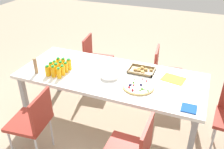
{
  "coord_description": "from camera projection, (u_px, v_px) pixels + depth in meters",
  "views": [
    {
      "loc": [
        0.99,
        -2.43,
        2.24
      ],
      "look_at": [
        0.03,
        -0.02,
        0.75
      ],
      "focal_mm": 39.71,
      "sensor_mm": 36.0,
      "label": 1
    }
  ],
  "objects": [
    {
      "name": "juice_bottle_11",
      "position": [
        69.0,
        64.0,
        3.11
      ],
      "size": [
        0.06,
        0.06,
        0.15
      ],
      "color": "#F9AE14",
      "rests_on": "party_table"
    },
    {
      "name": "chair_far_right",
      "position": [
        164.0,
        70.0,
        3.61
      ],
      "size": [
        0.44,
        0.44,
        0.83
      ],
      "rotation": [
        0.0,
        0.0,
        -1.45
      ],
      "color": "maroon",
      "rests_on": "ground_plane"
    },
    {
      "name": "chair_near_left",
      "position": [
        34.0,
        120.0,
        2.65
      ],
      "size": [
        0.44,
        0.44,
        0.83
      ],
      "rotation": [
        0.0,
        0.0,
        1.67
      ],
      "color": "maroon",
      "rests_on": "ground_plane"
    },
    {
      "name": "paper_folder",
      "position": [
        173.0,
        79.0,
        2.94
      ],
      "size": [
        0.29,
        0.24,
        0.01
      ],
      "primitive_type": "cube",
      "rotation": [
        0.0,
        0.0,
        -0.18
      ],
      "color": "yellow",
      "rests_on": "party_table"
    },
    {
      "name": "juice_bottle_8",
      "position": [
        66.0,
        67.0,
        3.06
      ],
      "size": [
        0.05,
        0.05,
        0.14
      ],
      "color": "#F9AB14",
      "rests_on": "party_table"
    },
    {
      "name": "chair_far_left",
      "position": [
        95.0,
        57.0,
        4.0
      ],
      "size": [
        0.45,
        0.45,
        0.83
      ],
      "rotation": [
        0.0,
        0.0,
        -1.44
      ],
      "color": "maroon",
      "rests_on": "ground_plane"
    },
    {
      "name": "juice_bottle_6",
      "position": [
        55.0,
        66.0,
        3.1
      ],
      "size": [
        0.05,
        0.05,
        0.13
      ],
      "color": "#F9AC14",
      "rests_on": "party_table"
    },
    {
      "name": "juice_bottle_9",
      "position": [
        59.0,
        63.0,
        3.16
      ],
      "size": [
        0.06,
        0.06,
        0.14
      ],
      "color": "#F9AD14",
      "rests_on": "party_table"
    },
    {
      "name": "juice_bottle_5",
      "position": [
        63.0,
        70.0,
        3.0
      ],
      "size": [
        0.06,
        0.06,
        0.13
      ],
      "color": "#FAAC14",
      "rests_on": "party_table"
    },
    {
      "name": "cardboard_tube",
      "position": [
        36.0,
        66.0,
        3.02
      ],
      "size": [
        0.04,
        0.04,
        0.2
      ],
      "primitive_type": "cylinder",
      "color": "#9E7A56",
      "rests_on": "party_table"
    },
    {
      "name": "fruit_pizza",
      "position": [
        138.0,
        86.0,
        2.78
      ],
      "size": [
        0.36,
        0.36,
        0.05
      ],
      "color": "tan",
      "rests_on": "party_table"
    },
    {
      "name": "juice_bottle_2",
      "position": [
        59.0,
        73.0,
        2.93
      ],
      "size": [
        0.05,
        0.05,
        0.14
      ],
      "color": "#F9AB14",
      "rests_on": "party_table"
    },
    {
      "name": "napkin_stack",
      "position": [
        189.0,
        108.0,
        2.44
      ],
      "size": [
        0.15,
        0.15,
        0.01
      ],
      "primitive_type": "cube",
      "color": "#194CA5",
      "rests_on": "party_table"
    },
    {
      "name": "juice_bottle_3",
      "position": [
        51.0,
        68.0,
        3.04
      ],
      "size": [
        0.06,
        0.06,
        0.15
      ],
      "color": "#FAAE14",
      "rests_on": "party_table"
    },
    {
      "name": "juice_bottle_10",
      "position": [
        63.0,
        64.0,
        3.14
      ],
      "size": [
        0.06,
        0.06,
        0.15
      ],
      "color": "#FAAE14",
      "rests_on": "party_table"
    },
    {
      "name": "chair_near_right",
      "position": [
        133.0,
        149.0,
        2.29
      ],
      "size": [
        0.4,
        0.4,
        0.83
      ],
      "rotation": [
        0.0,
        0.0,
        1.56
      ],
      "color": "maroon",
      "rests_on": "ground_plane"
    },
    {
      "name": "plate_stack",
      "position": [
        109.0,
        76.0,
        2.96
      ],
      "size": [
        0.22,
        0.22,
        0.03
      ],
      "color": "silver",
      "rests_on": "party_table"
    },
    {
      "name": "juice_bottle_7",
      "position": [
        61.0,
        66.0,
        3.08
      ],
      "size": [
        0.05,
        0.05,
        0.14
      ],
      "color": "#F9AE14",
      "rests_on": "party_table"
    },
    {
      "name": "juice_bottle_1",
      "position": [
        53.0,
        71.0,
        2.95
      ],
      "size": [
        0.06,
        0.06,
        0.15
      ],
      "color": "#F9AD14",
      "rests_on": "party_table"
    },
    {
      "name": "ground_plane",
      "position": [
        111.0,
        121.0,
        3.39
      ],
      "size": [
        12.0,
        12.0,
        0.0
      ],
      "primitive_type": "plane",
      "color": "tan"
    },
    {
      "name": "juice_bottle_4",
      "position": [
        56.0,
        69.0,
        3.02
      ],
      "size": [
        0.06,
        0.06,
        0.15
      ],
      "color": "#FAAD14",
      "rests_on": "party_table"
    },
    {
      "name": "party_table",
      "position": [
        111.0,
        79.0,
        3.06
      ],
      "size": [
        2.27,
        0.94,
        0.73
      ],
      "color": "white",
      "rests_on": "ground_plane"
    },
    {
      "name": "juice_bottle_0",
      "position": [
        48.0,
        71.0,
        2.98
      ],
      "size": [
        0.06,
        0.06,
        0.14
      ],
      "color": "#F9AE14",
      "rests_on": "party_table"
    },
    {
      "name": "snack_tray",
      "position": [
        142.0,
        70.0,
        3.1
      ],
      "size": [
        0.32,
        0.23,
        0.04
      ],
      "color": "olive",
      "rests_on": "party_table"
    }
  ]
}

